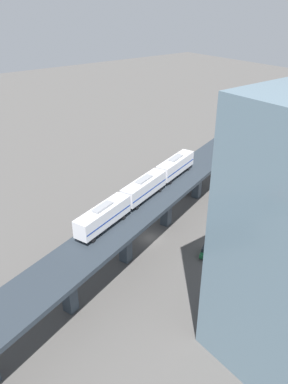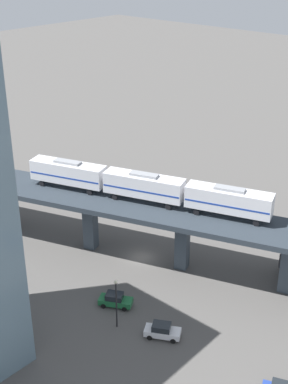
{
  "view_description": "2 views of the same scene",
  "coord_description": "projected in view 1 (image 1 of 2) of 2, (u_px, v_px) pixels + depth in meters",
  "views": [
    {
      "loc": [
        49.8,
        -39.73,
        44.63
      ],
      "look_at": [
        -1.29,
        -0.55,
        10.47
      ],
      "focal_mm": 35.0,
      "sensor_mm": 36.0,
      "label": 1
    },
    {
      "loc": [
        51.24,
        46.32,
        44.13
      ],
      "look_at": [
        -1.29,
        -0.55,
        10.47
      ],
      "focal_mm": 50.0,
      "sensor_mm": 36.0,
      "label": 2
    }
  ],
  "objects": [
    {
      "name": "street_car_green",
      "position": [
        207.0,
        251.0,
        71.91
      ],
      "size": [
        3.68,
        4.73,
        1.89
      ],
      "color": "#1E6638",
      "rests_on": "ground"
    },
    {
      "name": "street_lamp",
      "position": [
        231.0,
        238.0,
        70.07
      ],
      "size": [
        0.44,
        0.44,
        6.94
      ],
      "color": "black",
      "rests_on": "ground"
    },
    {
      "name": "elevated_viaduct",
      "position": [
        150.0,
        207.0,
        73.44
      ],
      "size": [
        38.4,
        89.59,
        8.97
      ],
      "color": "#283039",
      "rests_on": "ground"
    },
    {
      "name": "street_car_white",
      "position": [
        238.0,
        237.0,
        76.11
      ],
      "size": [
        3.74,
        4.72,
        1.89
      ],
      "color": "silver",
      "rests_on": "ground"
    },
    {
      "name": "subway_train",
      "position": [
        144.0,
        187.0,
        72.4
      ],
      "size": [
        14.97,
        36.03,
        4.45
      ],
      "color": "silver",
      "rests_on": "elevated_viaduct"
    },
    {
      "name": "street_car_blue",
      "position": [
        280.0,
        211.0,
        85.24
      ],
      "size": [
        3.3,
        4.75,
        1.89
      ],
      "color": "#233D93",
      "rests_on": "ground"
    },
    {
      "name": "delivery_truck",
      "position": [
        186.0,
        183.0,
        95.93
      ],
      "size": [
        2.55,
        7.26,
        3.2
      ],
      "color": "#333338",
      "rests_on": "ground"
    },
    {
      "name": "ground_plane",
      "position": [
        150.0,
        238.0,
        77.18
      ],
      "size": [
        400.0,
        400.0,
        0.0
      ],
      "primitive_type": "plane",
      "color": "#514F4C"
    }
  ]
}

